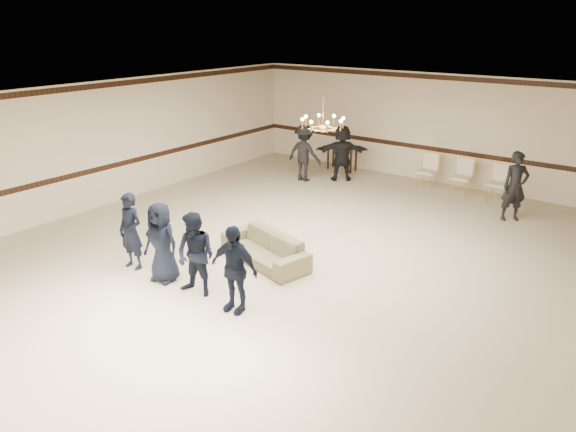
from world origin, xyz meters
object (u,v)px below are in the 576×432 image
Objects in this scene: banquet_chair_mid at (462,177)px; console_table at (342,158)px; adult_mid at (342,153)px; banquet_chair_left at (427,171)px; boy_c at (196,255)px; adult_left at (304,153)px; settee at (265,248)px; chandelier at (323,113)px; boy_b at (162,243)px; adult_right at (515,186)px; boy_d at (234,269)px; boy_a at (131,231)px; banquet_chair_right at (498,184)px.

banquet_chair_mid reaches higher than console_table.
adult_mid is 1.68× the size of banquet_chair_left.
boy_c reaches higher than console_table.
banquet_chair_left is (3.32, 1.48, -0.35)m from adult_left.
settee is at bearing 114.68° from adult_left.
chandelier is at bearing -64.13° from console_table.
boy_b is 1.51× the size of banquet_chair_mid.
adult_right is at bearing 56.34° from boy_c.
settee is 6.85m from banquet_chair_mid.
adult_mid is at bearing 102.32° from boy_d.
boy_a is 0.90× the size of adult_left.
adult_right is (6.00, 0.30, 0.00)m from adult_left.
adult_mid is at bearing 135.35° from adult_right.
adult_left is at bearing 96.52° from boy_b.
console_table is at bearing 123.37° from settee.
banquet_chair_right is (2.79, 8.39, -0.26)m from boy_c.
adult_right reaches higher than boy_a.
banquet_chair_mid is 1.00m from banquet_chair_right.
boy_c is 8.84m from banquet_chair_right.
adult_left is at bearing 91.35° from boy_a.
banquet_chair_left is 3.01m from console_table.
boy_b is at bearing 100.78° from adult_left.
boy_b is 0.90m from boy_c.
adult_right is 1.68× the size of banquet_chair_mid.
console_table is at bearing -103.46° from adult_left.
boy_c is at bearing -4.71° from boy_a.
boy_d is (0.90, 0.00, 0.00)m from boy_c.
boy_b is 8.70m from console_table.
adult_left reaches higher than boy_a.
adult_mid is 2.57m from banquet_chair_left.
boy_d is (1.80, 0.00, 0.00)m from boy_b.
banquet_chair_right is at bearing 155.41° from adult_mid.
adult_left reaches higher than boy_b.
banquet_chair_right is at bearing -1.33° from banquet_chair_left.
banquet_chair_left is at bearing 87.10° from chandelier.
settee is (0.12, 1.75, -0.47)m from boy_c.
banquet_chair_mid is at bearing 69.96° from boy_c.
boy_c is 1.59× the size of console_table.
adult_left is (-3.43, 6.91, 0.09)m from boy_d.
settee is at bearing -161.65° from adult_right.
banquet_chair_right is 1.06× the size of console_table.
adult_mid and adult_right have the same top height.
chandelier is at bearing 59.03° from boy_b.
chandelier is 0.46× the size of settee.
adult_left is 5.54m from banquet_chair_right.
boy_b is at bearing -82.26° from console_table.
settee is at bearing 72.12° from adult_mid.
console_table is at bearing 116.80° from chandelier.
adult_mid is (-2.16, 4.44, -2.02)m from chandelier.
adult_left and adult_mid have the same top height.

